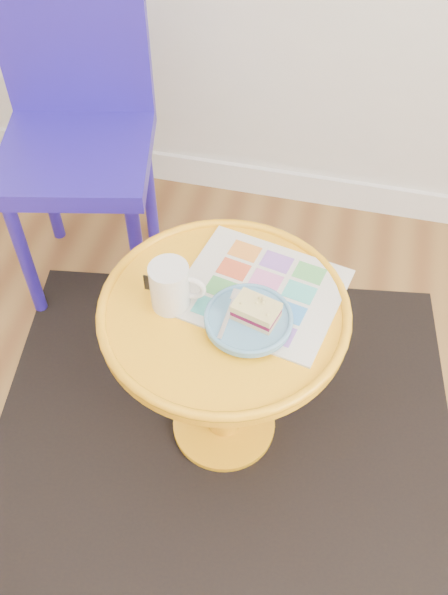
% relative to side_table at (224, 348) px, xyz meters
% --- Properties ---
extents(rug, '(1.45, 1.28, 0.01)m').
position_rel_side_table_xyz_m(rug, '(-0.00, 0.00, -0.39)').
color(rug, black).
rests_on(rug, ground).
extents(side_table, '(0.57, 0.57, 0.54)m').
position_rel_side_table_xyz_m(side_table, '(0.00, 0.00, 0.00)').
color(side_table, '#FFA815').
rests_on(side_table, ground).
extents(chair, '(0.51, 0.51, 0.97)m').
position_rel_side_table_xyz_m(chair, '(-0.57, 0.57, 0.17)').
color(chair, '#2819A4').
rests_on(chair, ground).
extents(newspaper, '(0.41, 0.37, 0.01)m').
position_rel_side_table_xyz_m(newspaper, '(0.07, 0.07, 0.16)').
color(newspaper, silver).
rests_on(newspaper, side_table).
extents(mug, '(0.13, 0.09, 0.12)m').
position_rel_side_table_xyz_m(mug, '(-0.12, -0.01, 0.21)').
color(mug, silver).
rests_on(mug, side_table).
extents(plate, '(0.19, 0.19, 0.02)m').
position_rel_side_table_xyz_m(plate, '(0.06, -0.03, 0.17)').
color(plate, '#5891BB').
rests_on(plate, newspaper).
extents(cake_slice, '(0.11, 0.09, 0.04)m').
position_rel_side_table_xyz_m(cake_slice, '(0.08, -0.03, 0.20)').
color(cake_slice, '#D3BC8C').
rests_on(cake_slice, plate).
extents(fork, '(0.02, 0.14, 0.00)m').
position_rel_side_table_xyz_m(fork, '(0.02, -0.03, 0.18)').
color(fork, silver).
rests_on(fork, plate).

